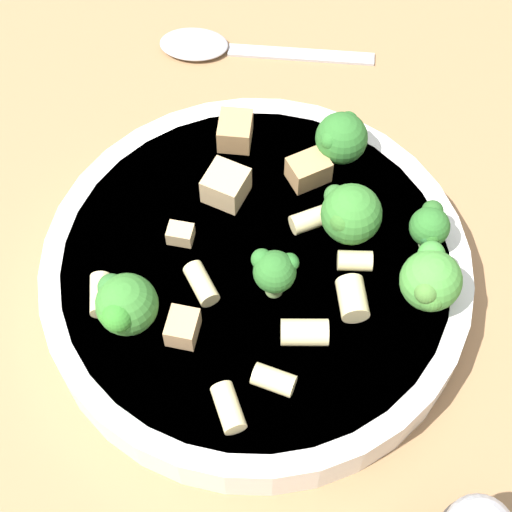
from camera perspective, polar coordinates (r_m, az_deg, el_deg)
ground_plane at (r=0.59m, az=0.00°, el=-2.28°), size 2.00×2.00×0.00m
pasta_bowl at (r=0.57m, az=0.00°, el=-1.28°), size 0.28×0.28×0.04m
broccoli_floret_0 at (r=0.53m, az=11.56°, el=-1.64°), size 0.04×0.04×0.04m
broccoli_floret_1 at (r=0.52m, az=-8.78°, el=-3.25°), size 0.04×0.04×0.04m
broccoli_floret_2 at (r=0.59m, az=5.70°, el=7.86°), size 0.04×0.04×0.04m
broccoli_floret_3 at (r=0.55m, az=11.51°, el=1.95°), size 0.03×0.03×0.04m
broccoli_floret_4 at (r=0.52m, az=1.32°, el=-0.98°), size 0.03×0.03×0.04m
broccoli_floret_5 at (r=0.55m, az=6.29°, el=2.76°), size 0.04×0.04×0.04m
rigatoni_0 at (r=0.52m, az=3.25°, el=-5.10°), size 0.03×0.02×0.02m
rigatoni_1 at (r=0.50m, az=-1.85°, el=-10.07°), size 0.02×0.03×0.01m
rigatoni_2 at (r=0.55m, az=6.61°, el=-0.32°), size 0.02×0.02×0.01m
rigatoni_3 at (r=0.55m, az=-10.35°, el=-2.34°), size 0.02×0.03×0.01m
rigatoni_4 at (r=0.51m, az=1.19°, el=-8.26°), size 0.03×0.03×0.01m
rigatoni_5 at (r=0.54m, az=-3.67°, el=-1.85°), size 0.02×0.03×0.01m
rigatoni_6 at (r=0.53m, az=6.45°, el=-2.83°), size 0.02×0.03×0.02m
rigatoni_7 at (r=0.56m, az=3.54°, el=2.41°), size 0.03×0.02×0.01m
chicken_chunk_0 at (r=0.58m, az=3.52°, el=5.75°), size 0.03×0.02×0.02m
chicken_chunk_1 at (r=0.52m, az=-4.92°, el=-4.77°), size 0.03×0.03×0.02m
chicken_chunk_2 at (r=0.57m, az=-2.02°, el=4.73°), size 0.04×0.04×0.02m
chicken_chunk_3 at (r=0.60m, az=-1.40°, el=8.34°), size 0.03×0.03×0.02m
chicken_chunk_4 at (r=0.56m, az=-5.06°, el=1.47°), size 0.02×0.02×0.01m
spoon at (r=0.72m, az=-2.29°, el=13.77°), size 0.17×0.08×0.01m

